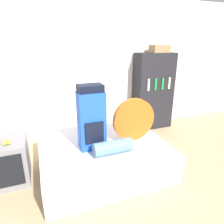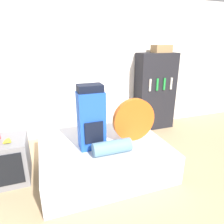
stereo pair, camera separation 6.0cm
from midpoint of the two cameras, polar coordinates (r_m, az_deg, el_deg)
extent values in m
plane|color=tan|center=(2.74, 2.91, -21.14)|extent=(16.00, 16.00, 0.00)
cube|color=white|center=(3.91, -7.46, 12.13)|extent=(8.00, 0.05, 2.60)
cube|color=silver|center=(3.01, -2.07, -12.16)|extent=(1.74, 1.44, 0.41)
cube|color=blue|center=(2.65, -5.30, -2.43)|extent=(0.34, 0.24, 0.78)
cube|color=black|center=(2.54, -5.67, 6.81)|extent=(0.32, 0.22, 0.09)
cube|color=black|center=(2.58, -4.47, -5.88)|extent=(0.24, 0.03, 0.28)
cylinder|color=#E05B19|center=(2.89, 6.84, -2.21)|extent=(0.63, 0.08, 0.63)
cylinder|color=#5B849E|center=(2.61, 0.71, -10.02)|extent=(0.50, 0.18, 0.18)
cube|color=gray|center=(3.06, -26.91, -12.06)|extent=(0.50, 0.54, 0.59)
cube|color=black|center=(2.82, -27.56, -14.64)|extent=(0.40, 0.02, 0.42)
ellipsoid|color=yellow|center=(2.86, -27.54, -7.32)|extent=(0.07, 0.15, 0.03)
ellipsoid|color=yellow|center=(2.86, -27.35, -7.30)|extent=(0.05, 0.15, 0.03)
ellipsoid|color=yellow|center=(2.86, -27.15, -7.28)|extent=(0.03, 0.14, 0.03)
ellipsoid|color=yellow|center=(2.86, -26.95, -7.27)|extent=(0.05, 0.15, 0.03)
ellipsoid|color=yellow|center=(2.85, -26.76, -7.25)|extent=(0.07, 0.15, 0.03)
cube|color=black|center=(4.32, 12.54, 5.67)|extent=(0.81, 0.37, 1.58)
cube|color=beige|center=(3.99, 11.24, 7.54)|extent=(0.04, 0.02, 0.24)
cube|color=#1E8E38|center=(4.08, 13.22, 7.63)|extent=(0.04, 0.02, 0.24)
cube|color=#1E8E38|center=(4.17, 15.11, 7.72)|extent=(0.04, 0.02, 0.24)
cube|color=beige|center=(4.26, 16.92, 7.79)|extent=(0.04, 0.02, 0.24)
cube|color=#99754C|center=(4.23, 14.39, 17.11)|extent=(0.36, 0.25, 0.15)
camera|label=1|loc=(0.03, -89.38, 0.22)|focal=32.00mm
camera|label=2|loc=(0.03, 90.62, -0.22)|focal=32.00mm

